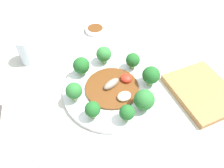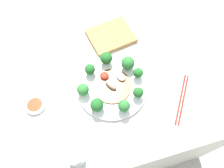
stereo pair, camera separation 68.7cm
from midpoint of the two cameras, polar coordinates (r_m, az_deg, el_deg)
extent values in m
plane|color=#B7B2A8|center=(1.50, -10.48, -18.47)|extent=(8.00, 8.00, 0.00)
cube|color=#B7BCAD|center=(1.12, -13.78, -15.16)|extent=(1.16, 0.74, 0.78)
cylinder|color=silver|center=(0.73, -17.29, -10.77)|extent=(0.30, 0.30, 0.02)
cylinder|color=#89B76B|center=(0.68, -15.07, -18.95)|extent=(0.02, 0.02, 0.02)
sphere|color=#286B2D|center=(0.66, -15.68, -18.54)|extent=(0.05, 0.05, 0.05)
cylinder|color=#89B76B|center=(0.71, -8.59, -7.28)|extent=(0.01, 0.01, 0.02)
sphere|color=#1E5B23|center=(0.68, -8.88, -6.51)|extent=(0.04, 0.04, 0.04)
cylinder|color=#70A356|center=(0.68, -9.57, -14.43)|extent=(0.02, 0.02, 0.02)
sphere|color=#1E5B23|center=(0.66, -9.92, -13.89)|extent=(0.04, 0.04, 0.04)
cylinder|color=#89B76B|center=(0.72, -23.46, -17.65)|extent=(0.02, 0.02, 0.01)
sphere|color=#1E5B23|center=(0.69, -24.33, -17.19)|extent=(0.05, 0.05, 0.05)
cylinder|color=#70A356|center=(0.73, -11.56, -3.85)|extent=(0.02, 0.02, 0.01)
sphere|color=#286B2D|center=(0.71, -12.00, -2.86)|extent=(0.06, 0.06, 0.06)
cylinder|color=#7AAD5B|center=(0.77, -18.19, -2.02)|extent=(0.02, 0.02, 0.02)
sphere|color=#1E5B23|center=(0.74, -18.84, -1.00)|extent=(0.05, 0.05, 0.05)
cylinder|color=#70A356|center=(0.76, -26.61, -12.17)|extent=(0.02, 0.02, 0.01)
sphere|color=#2D7533|center=(0.73, -27.49, -11.54)|extent=(0.05, 0.05, 0.05)
cylinder|color=#7AAD5B|center=(0.77, -23.61, -5.55)|extent=(0.02, 0.02, 0.02)
sphere|color=#1E5B23|center=(0.75, -24.33, -4.78)|extent=(0.05, 0.05, 0.05)
cylinder|color=#5B3314|center=(0.72, -17.52, -10.50)|extent=(0.16, 0.16, 0.01)
ellipsoid|color=gray|center=(0.72, -18.19, -10.38)|extent=(0.05, 0.06, 0.02)
ellipsoid|color=beige|center=(0.72, -14.28, -7.59)|extent=(0.04, 0.05, 0.02)
ellipsoid|color=red|center=(0.74, -19.66, -6.95)|extent=(0.04, 0.04, 0.02)
cylinder|color=silver|center=(0.73, -33.36, -31.47)|extent=(0.06, 0.06, 0.09)
cylinder|color=red|center=(0.70, 6.09, -15.29)|extent=(0.14, 0.20, 0.01)
cylinder|color=red|center=(0.70, 7.07, -15.56)|extent=(0.14, 0.20, 0.01)
cylinder|color=silver|center=(0.86, -39.07, -14.16)|extent=(0.08, 0.08, 0.01)
cylinder|color=#5B3314|center=(0.86, -39.30, -14.05)|extent=(0.06, 0.06, 0.00)
cube|color=olive|center=(0.85, -15.09, 7.33)|extent=(0.23, 0.20, 0.02)
camera|label=1|loc=(0.34, 42.02, 21.22)|focal=35.00mm
camera|label=2|loc=(0.34, -137.98, -21.22)|focal=35.00mm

